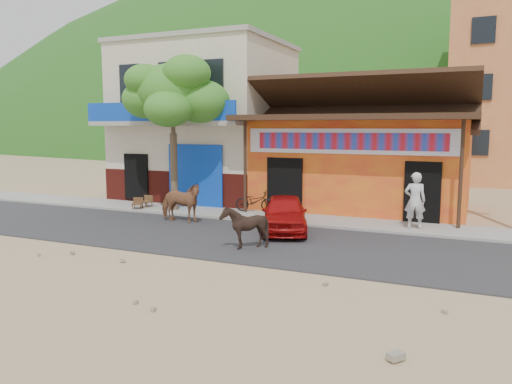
# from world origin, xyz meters

# --- Properties ---
(ground) EXTENTS (120.00, 120.00, 0.00)m
(ground) POSITION_xyz_m (0.00, 0.00, 0.00)
(ground) COLOR #9E825B
(ground) RESTS_ON ground
(road) EXTENTS (60.00, 5.00, 0.04)m
(road) POSITION_xyz_m (0.00, 2.50, 0.02)
(road) COLOR #28282B
(road) RESTS_ON ground
(sidewalk) EXTENTS (60.00, 2.00, 0.12)m
(sidewalk) POSITION_xyz_m (0.00, 6.00, 0.06)
(sidewalk) COLOR gray
(sidewalk) RESTS_ON ground
(dance_club) EXTENTS (8.00, 6.00, 3.60)m
(dance_club) POSITION_xyz_m (2.00, 10.00, 1.80)
(dance_club) COLOR orange
(dance_club) RESTS_ON ground
(cafe_building) EXTENTS (7.00, 6.00, 7.00)m
(cafe_building) POSITION_xyz_m (-5.50, 10.00, 3.50)
(cafe_building) COLOR beige
(cafe_building) RESTS_ON ground
(hillside) EXTENTS (100.00, 40.00, 24.00)m
(hillside) POSITION_xyz_m (0.00, 70.00, 12.00)
(hillside) COLOR #194C14
(hillside) RESTS_ON ground
(tree) EXTENTS (3.00, 3.00, 6.00)m
(tree) POSITION_xyz_m (-4.60, 5.80, 3.12)
(tree) COLOR #2D721E
(tree) RESTS_ON sidewalk
(cow_tan) EXTENTS (1.71, 0.86, 1.41)m
(cow_tan) POSITION_xyz_m (-3.17, 3.98, 0.74)
(cow_tan) COLOR #905B39
(cow_tan) RESTS_ON road
(cow_dark) EXTENTS (1.10, 0.98, 1.21)m
(cow_dark) POSITION_xyz_m (0.52, 1.42, 0.65)
(cow_dark) COLOR black
(cow_dark) RESTS_ON road
(red_car) EXTENTS (2.50, 3.70, 1.17)m
(red_car) POSITION_xyz_m (0.71, 4.00, 0.63)
(red_car) COLOR #A10B0B
(red_car) RESTS_ON road
(scooter) EXTENTS (1.59, 0.81, 0.80)m
(scooter) POSITION_xyz_m (-1.50, 6.63, 0.52)
(scooter) COLOR black
(scooter) RESTS_ON sidewalk
(pedestrian) EXTENTS (0.73, 0.55, 1.82)m
(pedestrian) POSITION_xyz_m (4.50, 5.74, 1.03)
(pedestrian) COLOR silver
(pedestrian) RESTS_ON sidewalk
(cafe_chair_left) EXTENTS (0.42, 0.42, 0.87)m
(cafe_chair_left) POSITION_xyz_m (-6.00, 5.84, 0.56)
(cafe_chair_left) COLOR #4F2D1A
(cafe_chair_left) RESTS_ON sidewalk
(cafe_chair_right) EXTENTS (0.51, 0.51, 0.83)m
(cafe_chair_right) POSITION_xyz_m (-6.03, 5.30, 0.54)
(cafe_chair_right) COLOR #52331B
(cafe_chair_right) RESTS_ON sidewalk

